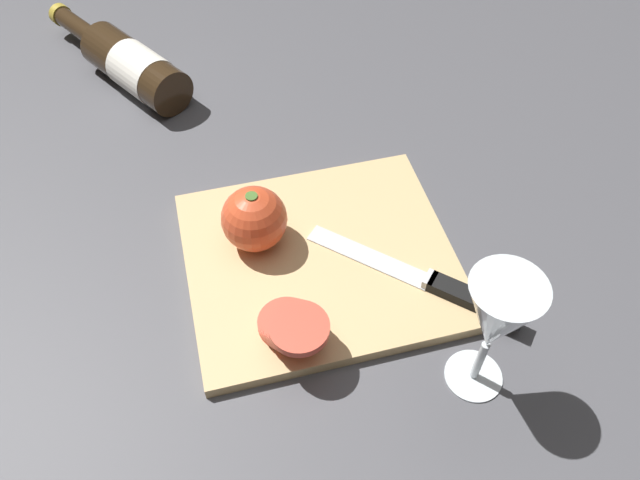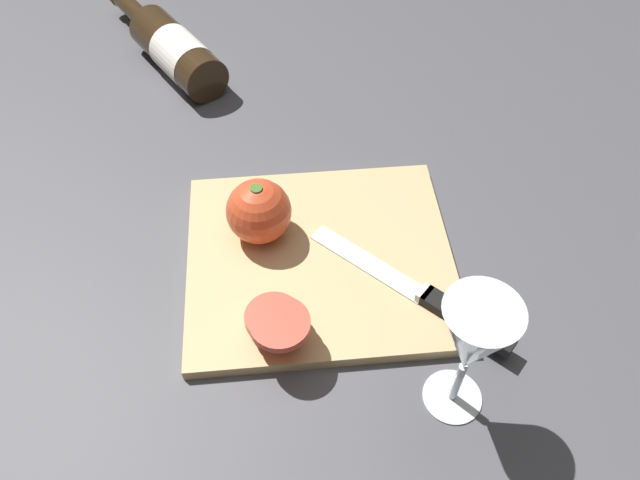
% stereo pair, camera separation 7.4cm
% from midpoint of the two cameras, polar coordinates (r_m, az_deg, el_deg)
% --- Properties ---
extents(ground_plane, '(3.00, 3.00, 0.00)m').
position_cam_midpoint_polar(ground_plane, '(0.80, 3.44, -0.49)').
color(ground_plane, '#4C4C51').
extents(cutting_board, '(0.32, 0.29, 0.02)m').
position_cam_midpoint_polar(cutting_board, '(0.77, 2.75, -1.95)').
color(cutting_board, tan).
rests_on(cutting_board, ground_plane).
extents(wine_bottle, '(0.22, 0.30, 0.07)m').
position_cam_midpoint_polar(wine_bottle, '(1.07, -11.26, 16.70)').
color(wine_bottle, '#332314').
rests_on(wine_bottle, ground_plane).
extents(wine_glass, '(0.07, 0.07, 0.17)m').
position_cam_midpoint_polar(wine_glass, '(0.61, 17.21, -9.26)').
color(wine_glass, silver).
rests_on(wine_glass, ground_plane).
extents(whole_tomato, '(0.08, 0.08, 0.08)m').
position_cam_midpoint_polar(whole_tomato, '(0.76, -2.84, 2.47)').
color(whole_tomato, '#DB4C28').
rests_on(whole_tomato, cutting_board).
extents(knife, '(0.21, 0.21, 0.01)m').
position_cam_midpoint_polar(knife, '(0.73, 14.33, -6.26)').
color(knife, silver).
rests_on(knife, cutting_board).
extents(tomato_slice_stack_near, '(0.07, 0.10, 0.05)m').
position_cam_midpoint_polar(tomato_slice_stack_near, '(0.68, -0.90, -7.60)').
color(tomato_slice_stack_near, '#DB4C38').
rests_on(tomato_slice_stack_near, cutting_board).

